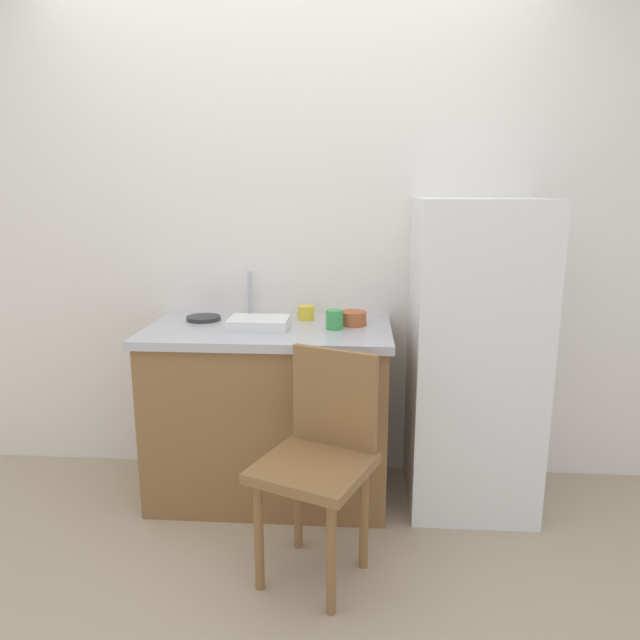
{
  "coord_description": "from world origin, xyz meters",
  "views": [
    {
      "loc": [
        0.37,
        -2.03,
        1.5
      ],
      "look_at": [
        0.18,
        0.6,
        0.91
      ],
      "focal_mm": 32.71,
      "sensor_mm": 36.0,
      "label": 1
    }
  ],
  "objects_px": {
    "dish_tray": "(259,323)",
    "hotplate": "(204,318)",
    "cup_yellow": "(306,313)",
    "terracotta_bowl": "(353,318)",
    "chair": "(320,454)",
    "refrigerator": "(473,356)",
    "cup_green": "(335,320)"
  },
  "relations": [
    {
      "from": "dish_tray",
      "to": "terracotta_bowl",
      "type": "height_order",
      "value": "terracotta_bowl"
    },
    {
      "from": "dish_tray",
      "to": "hotplate",
      "type": "xyz_separation_m",
      "value": [
        -0.31,
        0.15,
        -0.02
      ]
    },
    {
      "from": "chair",
      "to": "terracotta_bowl",
      "type": "height_order",
      "value": "terracotta_bowl"
    },
    {
      "from": "refrigerator",
      "to": "terracotta_bowl",
      "type": "distance_m",
      "value": 0.6
    },
    {
      "from": "chair",
      "to": "cup_green",
      "type": "bearing_deg",
      "value": 110.28
    },
    {
      "from": "refrigerator",
      "to": "hotplate",
      "type": "bearing_deg",
      "value": 174.95
    },
    {
      "from": "hotplate",
      "to": "cup_yellow",
      "type": "relative_size",
      "value": 2.05
    },
    {
      "from": "hotplate",
      "to": "cup_green",
      "type": "bearing_deg",
      "value": -12.08
    },
    {
      "from": "terracotta_bowl",
      "to": "cup_yellow",
      "type": "height_order",
      "value": "cup_yellow"
    },
    {
      "from": "cup_yellow",
      "to": "hotplate",
      "type": "bearing_deg",
      "value": -174.33
    },
    {
      "from": "chair",
      "to": "hotplate",
      "type": "bearing_deg",
      "value": 154.21
    },
    {
      "from": "refrigerator",
      "to": "hotplate",
      "type": "distance_m",
      "value": 1.33
    },
    {
      "from": "refrigerator",
      "to": "cup_green",
      "type": "height_order",
      "value": "refrigerator"
    },
    {
      "from": "refrigerator",
      "to": "cup_yellow",
      "type": "xyz_separation_m",
      "value": [
        -0.81,
        0.17,
        0.16
      ]
    },
    {
      "from": "terracotta_bowl",
      "to": "cup_yellow",
      "type": "distance_m",
      "value": 0.26
    },
    {
      "from": "terracotta_bowl",
      "to": "hotplate",
      "type": "relative_size",
      "value": 0.76
    },
    {
      "from": "dish_tray",
      "to": "hotplate",
      "type": "bearing_deg",
      "value": 153.4
    },
    {
      "from": "refrigerator",
      "to": "chair",
      "type": "distance_m",
      "value": 0.94
    },
    {
      "from": "dish_tray",
      "to": "terracotta_bowl",
      "type": "bearing_deg",
      "value": 12.84
    },
    {
      "from": "chair",
      "to": "cup_green",
      "type": "xyz_separation_m",
      "value": [
        0.03,
        0.58,
        0.41
      ]
    },
    {
      "from": "refrigerator",
      "to": "hotplate",
      "type": "height_order",
      "value": "refrigerator"
    },
    {
      "from": "dish_tray",
      "to": "cup_green",
      "type": "distance_m",
      "value": 0.36
    },
    {
      "from": "refrigerator",
      "to": "dish_tray",
      "type": "height_order",
      "value": "refrigerator"
    },
    {
      "from": "hotplate",
      "to": "cup_yellow",
      "type": "height_order",
      "value": "cup_yellow"
    },
    {
      "from": "chair",
      "to": "cup_yellow",
      "type": "bearing_deg",
      "value": 122.06
    },
    {
      "from": "terracotta_bowl",
      "to": "cup_yellow",
      "type": "bearing_deg",
      "value": 156.4
    },
    {
      "from": "refrigerator",
      "to": "cup_yellow",
      "type": "bearing_deg",
      "value": 168.28
    },
    {
      "from": "terracotta_bowl",
      "to": "chair",
      "type": "bearing_deg",
      "value": -99.43
    },
    {
      "from": "cup_yellow",
      "to": "cup_green",
      "type": "bearing_deg",
      "value": -51.81
    },
    {
      "from": "terracotta_bowl",
      "to": "hotplate",
      "type": "xyz_separation_m",
      "value": [
        -0.75,
        0.05,
        -0.02
      ]
    },
    {
      "from": "refrigerator",
      "to": "dish_tray",
      "type": "relative_size",
      "value": 5.22
    },
    {
      "from": "cup_yellow",
      "to": "terracotta_bowl",
      "type": "bearing_deg",
      "value": -23.6
    }
  ]
}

